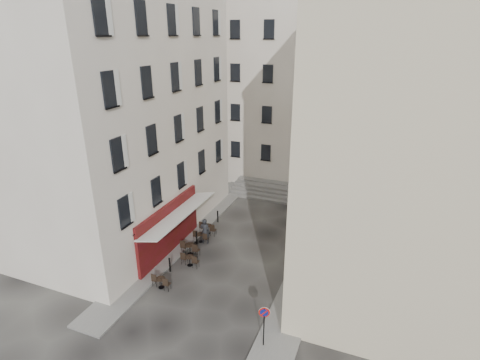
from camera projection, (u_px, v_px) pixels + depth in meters
The scene contains 18 objects.
ground at pixel (225, 274), 22.76m from camera, with size 90.00×90.00×0.00m, color black.
sidewalk_left at pixel (191, 230), 27.75m from camera, with size 2.00×22.00×0.12m, color slate.
sidewalk_right at pixel (309, 263), 23.80m from camera, with size 2.00×18.00×0.12m, color slate.
building_left at pixel (98, 87), 25.21m from camera, with size 12.20×16.20×20.60m.
building_right at pixel (441, 126), 18.81m from camera, with size 12.20×14.20×18.60m.
building_back at pixel (293, 82), 36.17m from camera, with size 18.20×10.20×18.60m.
cafe_storefront at pixel (170, 227), 24.42m from camera, with size 1.74×7.30×3.50m.
stone_steps at pixel (281, 192), 33.51m from camera, with size 9.00×3.15×0.80m.
bollard_near at pixel (170, 264), 22.82m from camera, with size 0.12×0.12×0.98m.
bollard_mid at pixel (197, 237), 25.85m from camera, with size 0.12×0.12×0.98m.
bollard_far at pixel (218, 216), 28.88m from camera, with size 0.12×0.12×0.98m.
no_parking_sign at pixel (264, 320), 16.87m from camera, with size 0.50×0.19×2.27m.
bistro_table_a at pixel (161, 282), 21.38m from camera, with size 1.17×0.55×0.83m.
bistro_table_b at pixel (190, 260), 23.43m from camera, with size 1.21×0.57×0.85m.
bistro_table_c at pixel (190, 248), 24.60m from camera, with size 1.35×0.63×0.95m.
bistro_table_d at pixel (201, 237), 26.13m from camera, with size 1.16×0.54×0.82m.
bistro_table_e at pixel (208, 228), 27.15m from camera, with size 1.29×0.60×0.91m.
pedestrian at pixel (205, 231), 25.86m from camera, with size 0.68×0.44×1.85m, color #222327.
Camera 1 is at (7.87, -17.44, 13.62)m, focal length 28.00 mm.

